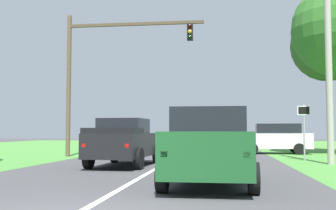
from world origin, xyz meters
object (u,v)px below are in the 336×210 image
(traffic_light, at_px, (103,62))
(crossing_suv_far, at_px, (275,138))
(extra_tree_1, at_px, (328,45))
(red_suv_near, at_px, (210,145))
(keep_moving_sign, at_px, (304,124))
(utility_pole_right, at_px, (328,44))
(pickup_truck_lead, at_px, (125,141))

(traffic_light, distance_m, crossing_suv_far, 11.51)
(crossing_suv_far, xyz_separation_m, extra_tree_1, (3.69, 1.65, 6.09))
(red_suv_near, distance_m, keep_moving_sign, 10.53)
(keep_moving_sign, bearing_deg, utility_pole_right, -74.83)
(red_suv_near, distance_m, utility_pole_right, 9.67)
(extra_tree_1, bearing_deg, traffic_light, -156.34)
(pickup_truck_lead, xyz_separation_m, extra_tree_1, (10.87, 11.68, 6.07))
(extra_tree_1, bearing_deg, red_suv_near, -113.06)
(crossing_suv_far, distance_m, utility_pole_right, 9.25)
(red_suv_near, bearing_deg, keep_moving_sign, 66.22)
(pickup_truck_lead, xyz_separation_m, utility_pole_right, (8.46, 1.86, 4.14))
(red_suv_near, height_order, pickup_truck_lead, red_suv_near)
(pickup_truck_lead, bearing_deg, crossing_suv_far, 54.42)
(pickup_truck_lead, distance_m, traffic_light, 7.63)
(crossing_suv_far, bearing_deg, red_suv_near, -103.07)
(keep_moving_sign, bearing_deg, traffic_light, 171.41)
(crossing_suv_far, bearing_deg, utility_pole_right, -81.10)
(traffic_light, xyz_separation_m, extra_tree_1, (13.50, 5.91, 1.83))
(traffic_light, bearing_deg, utility_pole_right, -19.41)
(red_suv_near, height_order, crossing_suv_far, red_suv_near)
(utility_pole_right, relative_size, extra_tree_1, 1.08)
(pickup_truck_lead, distance_m, extra_tree_1, 17.07)
(utility_pole_right, bearing_deg, pickup_truck_lead, -167.58)
(extra_tree_1, bearing_deg, pickup_truck_lead, -132.94)
(pickup_truck_lead, bearing_deg, traffic_light, 114.48)
(traffic_light, bearing_deg, red_suv_near, -60.97)
(red_suv_near, xyz_separation_m, keep_moving_sign, (4.24, 9.62, 0.70))
(crossing_suv_far, bearing_deg, traffic_light, -156.48)
(red_suv_near, relative_size, traffic_light, 0.62)
(pickup_truck_lead, height_order, crossing_suv_far, pickup_truck_lead)
(crossing_suv_far, distance_m, extra_tree_1, 7.31)
(pickup_truck_lead, xyz_separation_m, crossing_suv_far, (7.18, 10.03, -0.02))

